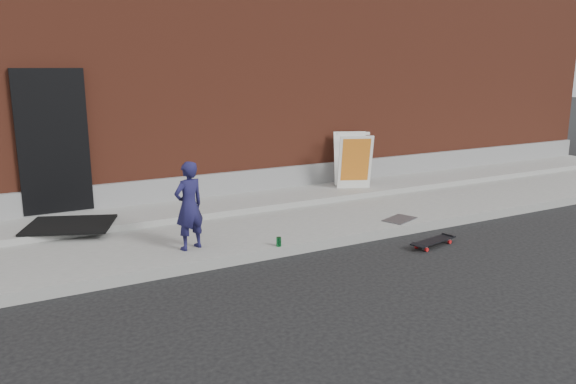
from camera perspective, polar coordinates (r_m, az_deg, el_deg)
ground at (r=7.77m, az=0.24°, el=-6.51°), size 80.00×80.00×0.00m
sidewalk at (r=9.03m, az=-4.35°, el=-3.28°), size 20.00×3.00×0.15m
apron at (r=9.80m, az=-6.53°, el=-1.29°), size 20.00×1.20×0.10m
building at (r=13.88m, az=-14.11°, el=12.10°), size 20.00×8.10×5.00m
child at (r=7.54m, az=-10.03°, el=-1.39°), size 0.50×0.40×1.19m
skateboard at (r=8.42m, az=14.56°, el=-4.86°), size 0.82×0.36×0.09m
pizza_sign at (r=10.91m, az=6.61°, el=3.26°), size 0.88×0.94×1.07m
soda_can at (r=7.68m, az=-0.95°, el=-5.07°), size 0.08×0.08×0.13m
doormat at (r=8.88m, az=-21.28°, el=-3.13°), size 1.47×1.34×0.03m
utility_plate at (r=9.16m, az=11.28°, el=-2.73°), size 0.63×0.51×0.02m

